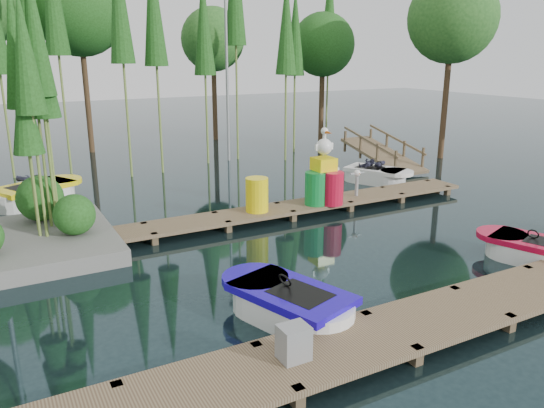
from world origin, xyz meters
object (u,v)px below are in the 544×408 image
utility_cabinet (294,343)px  yellow_barrel (257,195)px  boat_yellow_far (36,194)px  boat_red (535,252)px  boat_blue (289,305)px  drum_cluster (325,181)px

utility_cabinet → yellow_barrel: yellow_barrel is taller
boat_yellow_far → utility_cabinet: 12.24m
yellow_barrel → boat_red: bearing=-53.7°
boat_red → yellow_barrel: size_ratio=2.86×
boat_blue → boat_red: size_ratio=1.10×
boat_red → yellow_barrel: 7.19m
boat_red → boat_yellow_far: 14.44m
utility_cabinet → drum_cluster: bearing=53.0°
boat_yellow_far → drum_cluster: size_ratio=1.44×
utility_cabinet → boat_yellow_far: bearing=101.4°
drum_cluster → utility_cabinet: bearing=-127.0°
drum_cluster → boat_yellow_far: bearing=145.8°
utility_cabinet → yellow_barrel: (2.95, 7.00, 0.22)m
boat_blue → boat_yellow_far: bearing=89.1°
boat_red → utility_cabinet: utility_cabinet is taller
boat_blue → utility_cabinet: 1.81m
boat_yellow_far → utility_cabinet: bearing=-86.7°
boat_red → drum_cluster: size_ratio=1.23×
utility_cabinet → boat_blue: bearing=62.1°
boat_red → drum_cluster: bearing=90.5°
yellow_barrel → utility_cabinet: bearing=-112.8°
utility_cabinet → yellow_barrel: bearing=67.2°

